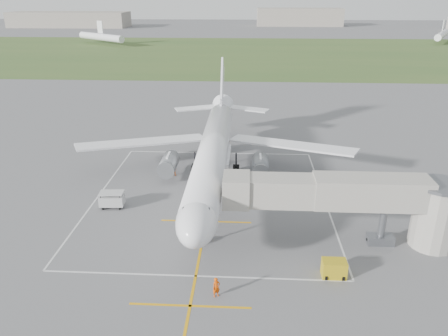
# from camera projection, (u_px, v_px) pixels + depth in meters

# --- Properties ---
(ground) EXTENTS (700.00, 700.00, 0.00)m
(ground) POSITION_uv_depth(u_px,v_px,m) (213.00, 184.00, 57.62)
(ground) COLOR #5B5B5D
(ground) RESTS_ON ground
(grass_strip) EXTENTS (700.00, 120.00, 0.02)m
(grass_strip) POSITION_uv_depth(u_px,v_px,m) (238.00, 53.00, 177.80)
(grass_strip) COLOR #375525
(grass_strip) RESTS_ON ground
(apron_markings) EXTENTS (28.20, 60.00, 0.01)m
(apron_markings) POSITION_uv_depth(u_px,v_px,m) (209.00, 204.00, 52.24)
(apron_markings) COLOR orange
(apron_markings) RESTS_ON ground
(airliner) EXTENTS (38.93, 46.75, 13.52)m
(airliner) POSITION_uv_depth(u_px,v_px,m) (213.00, 151.00, 56.65)
(airliner) COLOR white
(airliner) RESTS_ON ground
(jet_bridge) EXTENTS (23.40, 5.00, 7.20)m
(jet_bridge) POSITION_uv_depth(u_px,v_px,m) (362.00, 201.00, 42.55)
(jet_bridge) COLOR #9B988C
(jet_bridge) RESTS_ON ground
(gpu_unit) EXTENTS (2.14, 1.52, 1.60)m
(gpu_unit) POSITION_uv_depth(u_px,v_px,m) (334.00, 269.00, 38.83)
(gpu_unit) COLOR #B39A16
(gpu_unit) RESTS_ON ground
(baggage_cart) EXTENTS (2.87, 1.82, 1.93)m
(baggage_cart) POSITION_uv_depth(u_px,v_px,m) (112.00, 200.00, 51.19)
(baggage_cart) COLOR #B9B9B9
(baggage_cart) RESTS_ON ground
(ramp_worker_nose) EXTENTS (0.78, 0.69, 1.79)m
(ramp_worker_nose) POSITION_uv_depth(u_px,v_px,m) (216.00, 287.00, 36.23)
(ramp_worker_nose) COLOR #E14B07
(ramp_worker_nose) RESTS_ON ground
(ramp_worker_wing) EXTENTS (0.93, 0.83, 1.58)m
(ramp_worker_wing) POSITION_uv_depth(u_px,v_px,m) (174.00, 170.00, 60.28)
(ramp_worker_wing) COLOR #D85A06
(ramp_worker_wing) RESTS_ON ground
(distant_hangars) EXTENTS (345.00, 49.00, 12.00)m
(distant_hangars) POSITION_uv_depth(u_px,v_px,m) (220.00, 19.00, 301.64)
(distant_hangars) COLOR gray
(distant_hangars) RESTS_ON ground
(distant_aircraft) EXTENTS (185.79, 45.38, 8.85)m
(distant_aircraft) POSITION_uv_depth(u_px,v_px,m) (275.00, 36.00, 208.43)
(distant_aircraft) COLOR white
(distant_aircraft) RESTS_ON ground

